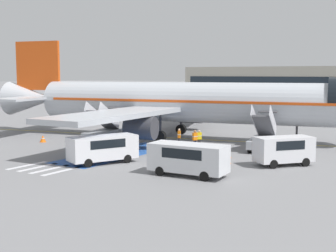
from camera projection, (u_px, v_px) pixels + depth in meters
ground_plane at (173, 139)px, 48.26m from camera, size 600.00×600.00×0.00m
apron_leadline_yellow at (186, 139)px, 48.40m from camera, size 73.85×17.12×0.01m
apron_stand_patch_blue at (119, 153)px, 39.44m from camera, size 4.09×12.82×0.01m
apron_walkway_bar_0 at (27, 165)px, 34.34m from camera, size 0.44×3.60×0.01m
apron_walkway_bar_1 at (38, 167)px, 33.69m from camera, size 0.44×3.60×0.01m
apron_walkway_bar_2 at (50, 169)px, 33.03m from camera, size 0.44×3.60×0.01m
apron_walkway_bar_3 at (62, 171)px, 32.37m from camera, size 0.44×3.60×0.01m
airliner at (180, 102)px, 48.19m from camera, size 42.18×34.70×10.39m
boarding_stairs_forward at (264, 139)px, 40.97m from camera, size 3.22×5.53×4.12m
boarding_stairs_aft at (103, 131)px, 46.49m from camera, size 3.22×5.53×4.07m
fuel_tanker at (210, 107)px, 69.66m from camera, size 2.96×10.26×3.46m
service_van_0 at (284, 148)px, 34.24m from camera, size 4.08×4.43×2.12m
service_van_1 at (188, 157)px, 30.75m from camera, size 5.33×2.47×2.12m
service_van_2 at (103, 147)px, 35.05m from camera, size 3.80×5.47×2.08m
ground_crew_0 at (179, 136)px, 43.10m from camera, size 0.38×0.49×1.68m
ground_crew_1 at (195, 138)px, 41.22m from camera, size 0.38×0.49×1.77m
ground_crew_2 at (199, 138)px, 42.21m from camera, size 0.46×0.47×1.65m
traffic_cone_0 at (228, 160)px, 35.03m from camera, size 0.44×0.44×0.49m
traffic_cone_1 at (43, 139)px, 45.93m from camera, size 0.63×0.63×0.70m
traffic_cone_2 at (228, 154)px, 37.48m from camera, size 0.49×0.49×0.54m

